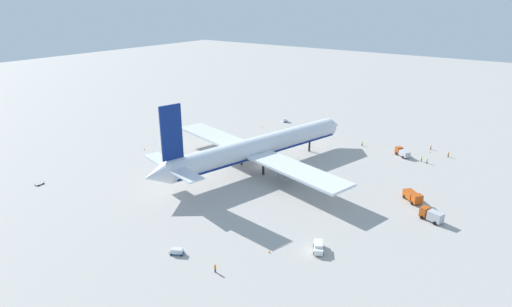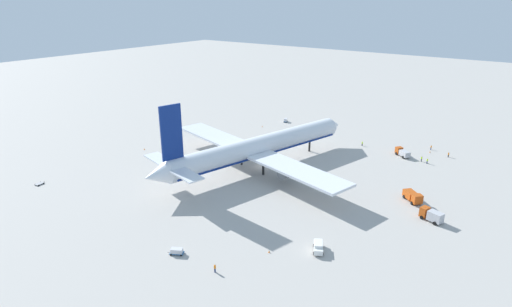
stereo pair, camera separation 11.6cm
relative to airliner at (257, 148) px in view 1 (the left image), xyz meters
The scene contains 20 objects.
ground_plane 6.79m from the airliner, 13.41° to the right, with size 600.00×600.00×0.00m, color #ADA8A0.
airliner is the anchor object (origin of this frame).
service_truck_0 46.46m from the airliner, 83.01° to the right, with size 5.71×5.98×2.71m.
service_truck_1 49.79m from the airliner, 41.79° to the right, with size 5.05×5.85×2.53m.
service_truck_2 52.81m from the airliner, 92.35° to the right, with size 3.68×5.71×2.81m.
service_van 47.34m from the airliner, 128.10° to the right, with size 4.89×3.83×1.97m.
baggage_cart_0 62.89m from the airliner, 137.43° to the left, with size 2.92×1.82×0.40m.
baggage_cart_1 53.12m from the airliner, 22.68° to the left, with size 3.10×2.42×1.53m.
baggage_cart_2 49.62m from the airliner, 163.38° to the right, with size 2.63×3.36×1.30m.
ground_worker_0 62.95m from the airliner, 38.43° to the right, with size 0.54×0.54×1.61m.
ground_worker_1 53.60m from the airliner, 47.92° to the right, with size 0.56×0.56×1.79m.
ground_worker_2 53.40m from the airliner, 152.58° to the right, with size 0.53×0.53×1.79m.
ground_worker_3 54.58m from the airliner, 49.89° to the right, with size 0.56×0.56×1.74m.
ground_worker_4 43.41m from the airliner, 24.78° to the right, with size 0.52×0.52×1.61m.
ground_worker_5 64.35m from the airliner, 45.36° to the right, with size 0.43×0.43×1.71m.
traffic_cone_0 60.98m from the airliner, 40.71° to the right, with size 0.36×0.36×0.55m, color orange.
traffic_cone_1 44.38m from the airliner, 33.14° to the left, with size 0.36×0.36×0.55m, color orange.
traffic_cone_2 46.40m from the airliner, 140.71° to the right, with size 0.36×0.36×0.55m, color orange.
traffic_cone_3 42.80m from the airliner, 103.12° to the left, with size 0.36×0.36×0.55m, color orange.
traffic_cone_4 43.01m from the airliner, 13.21° to the left, with size 0.36×0.36×0.55m, color orange.
Camera 1 is at (-98.36, -70.25, 49.52)m, focal length 29.42 mm.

